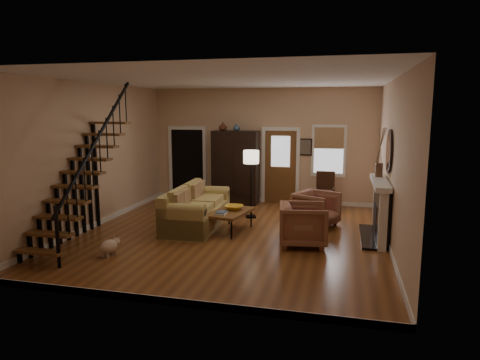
% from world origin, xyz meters
% --- Properties ---
extents(room, '(7.00, 7.33, 3.30)m').
position_xyz_m(room, '(-0.41, 1.76, 1.51)').
color(room, brown).
rests_on(room, ground).
extents(staircase, '(0.94, 2.80, 3.20)m').
position_xyz_m(staircase, '(-2.78, -1.30, 1.60)').
color(staircase, brown).
rests_on(staircase, ground).
extents(fireplace, '(0.33, 1.95, 2.30)m').
position_xyz_m(fireplace, '(3.13, 0.50, 0.74)').
color(fireplace, black).
rests_on(fireplace, ground).
extents(armoire, '(1.30, 0.60, 2.10)m').
position_xyz_m(armoire, '(-0.70, 3.15, 1.05)').
color(armoire, black).
rests_on(armoire, ground).
extents(vase_a, '(0.24, 0.24, 0.25)m').
position_xyz_m(vase_a, '(-1.05, 3.05, 2.22)').
color(vase_a, '#4C2619').
rests_on(vase_a, armoire).
extents(vase_b, '(0.20, 0.20, 0.21)m').
position_xyz_m(vase_b, '(-0.65, 3.05, 2.21)').
color(vase_b, '#334C60').
rests_on(vase_b, armoire).
extents(sofa, '(1.11, 2.41, 0.88)m').
position_xyz_m(sofa, '(-0.95, 0.47, 0.44)').
color(sofa, tan).
rests_on(sofa, ground).
extents(coffee_table, '(0.92, 1.32, 0.46)m').
position_xyz_m(coffee_table, '(-0.09, 0.26, 0.23)').
color(coffee_table, brown).
rests_on(coffee_table, ground).
extents(bowl, '(0.41, 0.41, 0.10)m').
position_xyz_m(bowl, '(-0.04, 0.41, 0.52)').
color(bowl, gold).
rests_on(bowl, coffee_table).
extents(books, '(0.22, 0.30, 0.06)m').
position_xyz_m(books, '(-0.21, -0.04, 0.49)').
color(books, beige).
rests_on(books, coffee_table).
extents(armchair_left, '(1.06, 1.04, 0.85)m').
position_xyz_m(armchair_left, '(1.58, -0.34, 0.42)').
color(armchair_left, brown).
rests_on(armchair_left, ground).
extents(armchair_right, '(1.18, 1.16, 0.82)m').
position_xyz_m(armchair_right, '(1.75, 1.15, 0.41)').
color(armchair_right, brown).
rests_on(armchair_right, ground).
extents(floor_lamp, '(0.50, 0.50, 1.70)m').
position_xyz_m(floor_lamp, '(0.09, 1.60, 0.85)').
color(floor_lamp, black).
rests_on(floor_lamp, ground).
extents(side_chair, '(0.54, 0.54, 1.02)m').
position_xyz_m(side_chair, '(1.85, 2.95, 0.51)').
color(side_chair, '#321C10').
rests_on(side_chair, ground).
extents(dog, '(0.33, 0.48, 0.32)m').
position_xyz_m(dog, '(-1.86, -1.85, 0.16)').
color(dog, '#D5B392').
rests_on(dog, ground).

